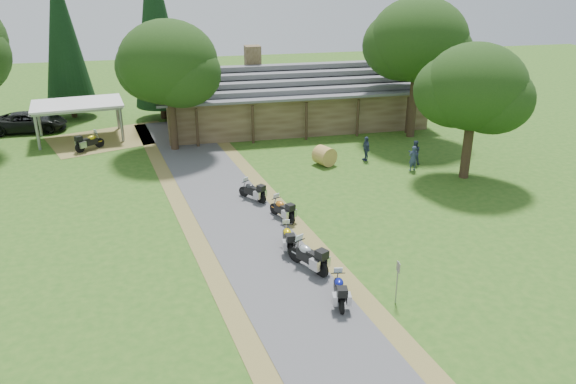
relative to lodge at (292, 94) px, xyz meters
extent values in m
plane|color=#2A5618|center=(-6.00, -24.00, -2.45)|extent=(120.00, 120.00, 0.00)
plane|color=#47474A|center=(-6.50, -20.00, -2.45)|extent=(51.95, 51.95, 0.00)
imported|color=black|center=(-20.49, 2.33, -1.30)|extent=(2.68, 6.06, 2.30)
imported|color=#313D5B|center=(4.91, -12.45, -1.49)|extent=(0.60, 0.48, 1.91)
imported|color=#313D5B|center=(5.49, -11.40, -1.50)|extent=(0.62, 0.51, 1.91)
imported|color=#313D5B|center=(2.69, -9.93, -1.48)|extent=(0.43, 0.57, 1.93)
cylinder|color=#A47F3C|center=(-0.25, -10.20, -1.83)|extent=(1.59, 1.54, 1.24)
cone|color=black|center=(-10.24, 4.08, 4.79)|extent=(4.29, 4.29, 14.48)
cone|color=black|center=(-17.66, 6.12, 3.89)|extent=(4.04, 4.04, 12.68)
camera|label=1|loc=(-10.25, -43.41, 9.98)|focal=35.00mm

